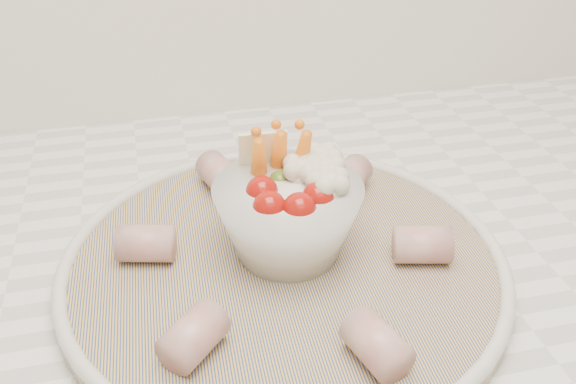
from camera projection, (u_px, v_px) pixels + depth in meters
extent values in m
cube|color=white|center=(276.00, 271.00, 0.58)|extent=(2.04, 0.62, 0.04)
cylinder|color=navy|center=(284.00, 266.00, 0.54)|extent=(0.38, 0.38, 0.01)
torus|color=silver|center=(284.00, 259.00, 0.54)|extent=(0.37, 0.37, 0.01)
sphere|color=#9C100A|center=(269.00, 207.00, 0.49)|extent=(0.03, 0.03, 0.03)
sphere|color=#9C100A|center=(299.00, 209.00, 0.49)|extent=(0.03, 0.03, 0.03)
sphere|color=#9C100A|center=(318.00, 197.00, 0.50)|extent=(0.03, 0.03, 0.03)
sphere|color=#9C100A|center=(262.00, 192.00, 0.51)|extent=(0.03, 0.03, 0.03)
sphere|color=#4B6722|center=(280.00, 182.00, 0.53)|extent=(0.02, 0.02, 0.02)
cone|color=orange|center=(259.00, 167.00, 0.53)|extent=(0.02, 0.04, 0.06)
cone|color=orange|center=(279.00, 159.00, 0.54)|extent=(0.02, 0.03, 0.06)
cone|color=orange|center=(302.00, 159.00, 0.54)|extent=(0.03, 0.04, 0.06)
sphere|color=beige|center=(323.00, 175.00, 0.53)|extent=(0.03, 0.03, 0.03)
sphere|color=beige|center=(328.00, 189.00, 0.51)|extent=(0.03, 0.03, 0.03)
sphere|color=beige|center=(321.00, 164.00, 0.54)|extent=(0.03, 0.03, 0.03)
sphere|color=beige|center=(303.00, 175.00, 0.53)|extent=(0.03, 0.03, 0.03)
cube|color=#FBF5C3|center=(263.00, 154.00, 0.54)|extent=(0.04, 0.01, 0.04)
cylinder|color=#A94E4D|center=(422.00, 245.00, 0.53)|extent=(0.05, 0.04, 0.03)
cylinder|color=#A94E4D|center=(348.00, 178.00, 0.62)|extent=(0.05, 0.05, 0.03)
cylinder|color=#A94E4D|center=(219.00, 174.00, 0.62)|extent=(0.04, 0.05, 0.03)
cylinder|color=#A94E4D|center=(146.00, 243.00, 0.53)|extent=(0.05, 0.04, 0.03)
cylinder|color=#A94E4D|center=(194.00, 336.00, 0.44)|extent=(0.05, 0.05, 0.03)
cylinder|color=#A94E4D|center=(377.00, 344.00, 0.43)|extent=(0.04, 0.05, 0.03)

